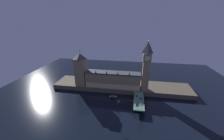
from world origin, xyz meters
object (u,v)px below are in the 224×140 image
victoria_tower (81,69)px  street_lamp_far (134,92)px  street_lamp_near (134,103)px  street_lamp_mid (144,98)px  pedestrian_far_rail (134,96)px  car_southbound_trail (141,98)px  car_southbound_lead (141,103)px  car_northbound_trail (137,105)px  boat_upstream (113,97)px  car_northbound_lead (137,96)px  pedestrian_near_rail (134,104)px  clock_tower (146,65)px

victoria_tower → street_lamp_far: bearing=-13.0°
street_lamp_near → victoria_tower: bearing=150.3°
street_lamp_mid → pedestrian_far_rail: bearing=143.6°
victoria_tower → car_southbound_trail: (95.72, -31.03, -25.42)m
car_southbound_lead → street_lamp_mid: (3.36, 8.70, 3.17)m
car_northbound_trail → street_lamp_mid: (9.29, 12.46, 3.13)m
boat_upstream → car_southbound_trail: bearing=-11.3°
car_northbound_lead → pedestrian_far_rail: (-2.96, 1.25, 0.16)m
victoria_tower → car_southbound_lead: (95.72, -43.32, -25.45)m
pedestrian_near_rail → street_lamp_mid: bearing=46.2°
car_northbound_lead → pedestrian_near_rail: size_ratio=2.79×
car_southbound_trail → car_northbound_lead: bearing=144.7°
boat_upstream → pedestrian_near_rail: bearing=-38.2°
street_lamp_near → pedestrian_near_rail: bearing=78.5°
clock_tower → car_southbound_lead: (-5.86, -39.98, -38.67)m
street_lamp_near → boat_upstream: (-30.36, 26.21, -9.75)m
car_northbound_lead → pedestrian_near_rail: pedestrian_near_rail is taller
car_southbound_trail → street_lamp_far: size_ratio=0.63×
car_northbound_lead → victoria_tower: bearing=163.4°
car_southbound_trail → street_lamp_mid: (3.36, -3.59, 3.15)m
car_northbound_trail → car_southbound_lead: 7.02m
street_lamp_near → boat_upstream: size_ratio=0.55×
boat_upstream → car_northbound_trail: bearing=-35.4°
car_northbound_trail → car_southbound_lead: size_ratio=0.99×
car_northbound_trail → car_southbound_trail: bearing=69.7°
car_southbound_lead → street_lamp_near: street_lamp_near is taller
car_northbound_trail → street_lamp_mid: bearing=53.3°
clock_tower → street_lamp_far: bearing=-132.4°
car_southbound_trail → pedestrian_far_rail: 10.42m
car_northbound_trail → street_lamp_far: 27.56m
victoria_tower → car_southbound_trail: size_ratio=15.21×
clock_tower → street_lamp_mid: (-2.50, -31.29, -35.50)m
car_southbound_lead → car_southbound_trail: bearing=90.0°
car_northbound_trail → pedestrian_near_rail: size_ratio=2.83×
pedestrian_near_rail → car_southbound_lead: bearing=24.5°
street_lamp_mid → street_lamp_far: street_lamp_mid is taller
car_northbound_trail → pedestrian_far_rail: size_ratio=2.86×
car_southbound_trail → pedestrian_near_rail: 18.60m
car_southbound_lead → boat_upstream: size_ratio=0.38×
pedestrian_far_rail → street_lamp_far: 6.41m
car_southbound_trail → street_lamp_near: size_ratio=0.56×
car_northbound_trail → car_southbound_trail: (5.92, 16.05, -0.02)m
car_southbound_lead → street_lamp_near: bearing=-147.0°
car_southbound_lead → clock_tower: bearing=81.7°
street_lamp_far → car_southbound_trail: bearing=-50.2°
clock_tower → street_lamp_mid: 47.38m
car_southbound_trail → street_lamp_near: 20.83m
pedestrian_far_rail → boat_upstream: size_ratio=0.13×
victoria_tower → car_northbound_trail: bearing=-27.7°
car_northbound_lead → pedestrian_far_rail: size_ratio=2.82×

